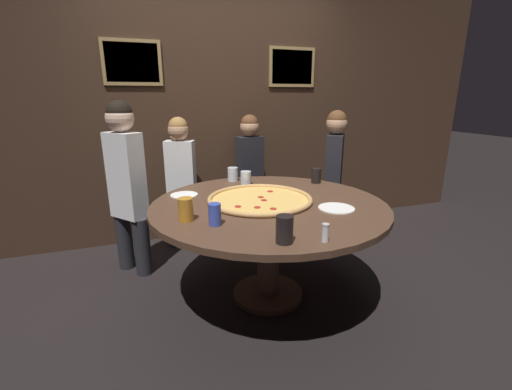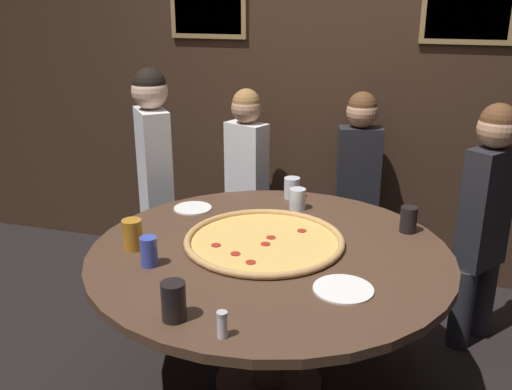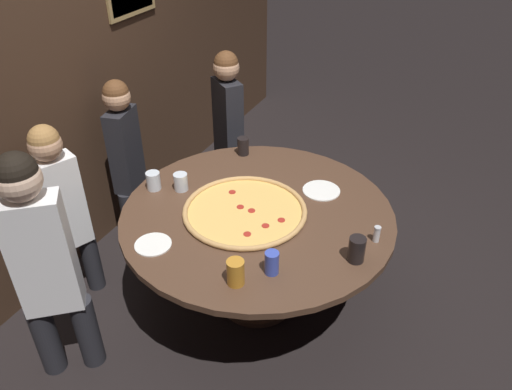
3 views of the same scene
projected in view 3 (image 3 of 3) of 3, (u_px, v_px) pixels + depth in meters
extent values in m
plane|color=black|center=(257.00, 299.00, 3.41)|extent=(24.00, 24.00, 0.00)
cube|color=#3D281C|center=(57.00, 84.00, 3.19)|extent=(6.40, 0.06, 2.60)
cylinder|color=#4C3323|center=(257.00, 214.00, 3.01)|extent=(1.64, 1.64, 0.04)
cylinder|color=#4C3323|center=(257.00, 260.00, 3.21)|extent=(0.16, 0.16, 0.70)
cylinder|color=#4C3323|center=(257.00, 297.00, 3.40)|extent=(0.52, 0.52, 0.04)
cylinder|color=#EAB75B|center=(245.00, 212.00, 2.98)|extent=(0.71, 0.71, 0.01)
torus|color=tan|center=(245.00, 210.00, 2.98)|extent=(0.75, 0.75, 0.03)
cylinder|color=#A8281E|center=(247.00, 234.00, 2.79)|extent=(0.04, 0.04, 0.00)
cylinder|color=#A8281E|center=(265.00, 226.00, 2.85)|extent=(0.04, 0.04, 0.00)
cylinder|color=#A8281E|center=(281.00, 220.00, 2.90)|extent=(0.04, 0.04, 0.00)
cylinder|color=#A8281E|center=(240.00, 207.00, 3.01)|extent=(0.04, 0.04, 0.00)
cylinder|color=#A8281E|center=(252.00, 211.00, 2.98)|extent=(0.04, 0.04, 0.00)
cylinder|color=#A8281E|center=(232.00, 192.00, 3.14)|extent=(0.04, 0.04, 0.00)
cylinder|color=#384CB7|center=(272.00, 263.00, 2.52)|extent=(0.07, 0.07, 0.13)
cylinder|color=#BC7A23|center=(236.00, 272.00, 2.45)|extent=(0.09, 0.09, 0.14)
cylinder|color=silver|center=(181.00, 182.00, 3.16)|extent=(0.09, 0.09, 0.11)
cylinder|color=black|center=(243.00, 146.00, 3.54)|extent=(0.08, 0.08, 0.13)
cylinder|color=black|center=(357.00, 249.00, 2.59)|extent=(0.09, 0.09, 0.14)
cylinder|color=silver|center=(153.00, 181.00, 3.17)|extent=(0.09, 0.09, 0.12)
cylinder|color=white|center=(153.00, 244.00, 2.73)|extent=(0.20, 0.20, 0.01)
cylinder|color=white|center=(321.00, 191.00, 3.17)|extent=(0.24, 0.24, 0.01)
cylinder|color=silver|center=(377.00, 235.00, 2.74)|extent=(0.04, 0.04, 0.08)
cylinder|color=#B7B7BC|center=(378.00, 228.00, 2.71)|extent=(0.04, 0.04, 0.01)
cylinder|color=#232328|center=(92.00, 261.00, 3.40)|extent=(0.15, 0.15, 0.44)
cylinder|color=#232328|center=(64.00, 275.00, 3.29)|extent=(0.15, 0.15, 0.44)
cube|color=white|center=(61.00, 203.00, 3.04)|extent=(0.30, 0.23, 0.62)
sphere|color=tan|center=(45.00, 145.00, 2.82)|extent=(0.19, 0.19, 0.19)
sphere|color=#9E703D|center=(44.00, 140.00, 2.80)|extent=(0.18, 0.18, 0.18)
cylinder|color=#232328|center=(141.00, 203.00, 3.98)|extent=(0.14, 0.14, 0.44)
cylinder|color=#232328|center=(130.00, 217.00, 3.82)|extent=(0.14, 0.14, 0.44)
cube|color=#232328|center=(125.00, 150.00, 3.60)|extent=(0.29, 0.19, 0.62)
sphere|color=tan|center=(116.00, 97.00, 3.37)|extent=(0.19, 0.19, 0.19)
sphere|color=brown|center=(116.00, 93.00, 3.35)|extent=(0.18, 0.18, 0.18)
cylinder|color=#232328|center=(87.00, 331.00, 2.86)|extent=(0.19, 0.19, 0.49)
cylinder|color=#232328|center=(47.00, 338.00, 2.82)|extent=(0.19, 0.19, 0.49)
cube|color=white|center=(42.00, 256.00, 2.51)|extent=(0.31, 0.33, 0.69)
sphere|color=beige|center=(18.00, 179.00, 2.25)|extent=(0.21, 0.21, 0.21)
sphere|color=black|center=(16.00, 172.00, 2.23)|extent=(0.20, 0.20, 0.20)
cylinder|color=#232328|center=(225.00, 173.00, 4.34)|extent=(0.17, 0.17, 0.46)
cylinder|color=#232328|center=(235.00, 184.00, 4.19)|extent=(0.17, 0.17, 0.46)
cube|color=#232328|center=(228.00, 119.00, 3.95)|extent=(0.28, 0.31, 0.64)
sphere|color=tan|center=(226.00, 68.00, 3.72)|extent=(0.20, 0.20, 0.20)
sphere|color=brown|center=(226.00, 63.00, 3.70)|extent=(0.18, 0.18, 0.18)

